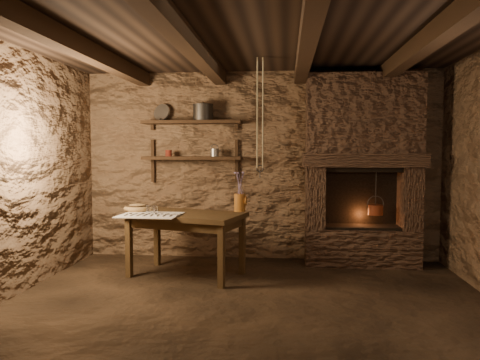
# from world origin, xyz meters

# --- Properties ---
(floor) EXTENTS (4.50, 4.50, 0.00)m
(floor) POSITION_xyz_m (0.00, 0.00, 0.00)
(floor) COLOR black
(floor) RESTS_ON ground
(back_wall) EXTENTS (4.50, 0.04, 2.40)m
(back_wall) POSITION_xyz_m (0.00, 2.00, 1.20)
(back_wall) COLOR brown
(back_wall) RESTS_ON floor
(front_wall) EXTENTS (4.50, 0.04, 2.40)m
(front_wall) POSITION_xyz_m (0.00, -2.00, 1.20)
(front_wall) COLOR brown
(front_wall) RESTS_ON floor
(left_wall) EXTENTS (0.04, 4.00, 2.40)m
(left_wall) POSITION_xyz_m (-2.25, 0.00, 1.20)
(left_wall) COLOR brown
(left_wall) RESTS_ON floor
(ceiling) EXTENTS (4.50, 4.00, 0.04)m
(ceiling) POSITION_xyz_m (0.00, 0.00, 2.40)
(ceiling) COLOR black
(ceiling) RESTS_ON back_wall
(beam_far_left) EXTENTS (0.14, 3.95, 0.16)m
(beam_far_left) POSITION_xyz_m (-1.50, 0.00, 2.31)
(beam_far_left) COLOR black
(beam_far_left) RESTS_ON ceiling
(beam_mid_left) EXTENTS (0.14, 3.95, 0.16)m
(beam_mid_left) POSITION_xyz_m (-0.50, 0.00, 2.31)
(beam_mid_left) COLOR black
(beam_mid_left) RESTS_ON ceiling
(beam_mid_right) EXTENTS (0.14, 3.95, 0.16)m
(beam_mid_right) POSITION_xyz_m (0.50, 0.00, 2.31)
(beam_mid_right) COLOR black
(beam_mid_right) RESTS_ON ceiling
(beam_far_right) EXTENTS (0.14, 3.95, 0.16)m
(beam_far_right) POSITION_xyz_m (1.50, 0.00, 2.31)
(beam_far_right) COLOR black
(beam_far_right) RESTS_ON ceiling
(shelf_lower) EXTENTS (1.25, 0.30, 0.04)m
(shelf_lower) POSITION_xyz_m (-0.85, 1.84, 1.30)
(shelf_lower) COLOR black
(shelf_lower) RESTS_ON back_wall
(shelf_upper) EXTENTS (1.25, 0.30, 0.04)m
(shelf_upper) POSITION_xyz_m (-0.85, 1.84, 1.75)
(shelf_upper) COLOR black
(shelf_upper) RESTS_ON back_wall
(hearth) EXTENTS (1.43, 0.51, 2.30)m
(hearth) POSITION_xyz_m (1.25, 1.77, 1.23)
(hearth) COLOR #36241B
(hearth) RESTS_ON floor
(work_table) EXTENTS (1.38, 1.02, 0.70)m
(work_table) POSITION_xyz_m (-0.77, 1.06, 0.38)
(work_table) COLOR #302110
(work_table) RESTS_ON floor
(linen_cloth) EXTENTS (0.66, 0.55, 0.01)m
(linen_cloth) POSITION_xyz_m (-1.11, 0.84, 0.71)
(linen_cloth) COLOR silver
(linen_cloth) RESTS_ON work_table
(pewter_cutlery_row) EXTENTS (0.54, 0.23, 0.01)m
(pewter_cutlery_row) POSITION_xyz_m (-1.11, 0.82, 0.72)
(pewter_cutlery_row) COLOR gray
(pewter_cutlery_row) RESTS_ON linen_cloth
(drinking_glasses) EXTENTS (0.20, 0.06, 0.08)m
(drinking_glasses) POSITION_xyz_m (-1.09, 0.96, 0.75)
(drinking_glasses) COLOR white
(drinking_glasses) RESTS_ON linen_cloth
(stoneware_jug) EXTENTS (0.17, 0.17, 0.46)m
(stoneware_jug) POSITION_xyz_m (-0.19, 1.26, 0.90)
(stoneware_jug) COLOR #A96120
(stoneware_jug) RESTS_ON work_table
(wooden_bowl) EXTENTS (0.37, 0.37, 0.11)m
(wooden_bowl) POSITION_xyz_m (-1.35, 1.13, 0.74)
(wooden_bowl) COLOR #A57E47
(wooden_bowl) RESTS_ON work_table
(iron_stockpot) EXTENTS (0.25, 0.25, 0.19)m
(iron_stockpot) POSITION_xyz_m (-0.71, 1.84, 1.86)
(iron_stockpot) COLOR #302E2B
(iron_stockpot) RESTS_ON shelf_upper
(tin_pan) EXTENTS (0.25, 0.17, 0.23)m
(tin_pan) POSITION_xyz_m (-1.27, 1.94, 1.88)
(tin_pan) COLOR #9B9C97
(tin_pan) RESTS_ON shelf_upper
(small_kettle) EXTENTS (0.14, 0.11, 0.15)m
(small_kettle) POSITION_xyz_m (-0.57, 1.84, 1.37)
(small_kettle) COLOR #9B9C97
(small_kettle) RESTS_ON shelf_lower
(rusty_tin) EXTENTS (0.09, 0.09, 0.08)m
(rusty_tin) POSITION_xyz_m (-1.16, 1.84, 1.36)
(rusty_tin) COLOR #571811
(rusty_tin) RESTS_ON shelf_lower
(red_pot) EXTENTS (0.20, 0.19, 0.54)m
(red_pot) POSITION_xyz_m (1.41, 1.72, 0.69)
(red_pot) COLOR maroon
(red_pot) RESTS_ON hearth
(hanging_ropes) EXTENTS (0.08, 0.08, 1.20)m
(hanging_ropes) POSITION_xyz_m (0.05, 1.05, 1.80)
(hanging_ropes) COLOR #BEB386
(hanging_ropes) RESTS_ON ceiling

